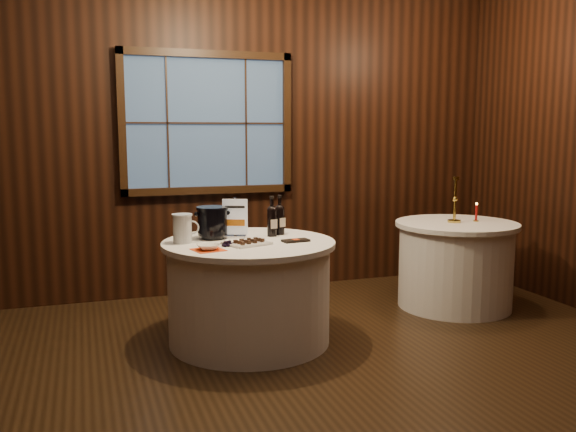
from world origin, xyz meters
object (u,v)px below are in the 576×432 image
object	(u,v)px
sign_stand	(236,224)
chocolate_box	(296,241)
port_bottle_left	(272,219)
main_table	(249,291)
ice_bucket	(212,222)
red_candle	(476,214)
brass_candlestick	(455,206)
side_table	(455,264)
chocolate_plate	(249,243)
glass_pitcher	(183,228)
cracker_bowl	(208,247)
grape_bunch	(228,244)
port_bottle_right	(280,218)

from	to	relation	value
sign_stand	chocolate_box	size ratio (longest dim) A/B	1.57
sign_stand	port_bottle_left	world-z (taller)	port_bottle_left
sign_stand	main_table	bearing A→B (deg)	-50.39
ice_bucket	red_candle	world-z (taller)	ice_bucket
port_bottle_left	brass_candlestick	bearing A→B (deg)	-3.39
side_table	chocolate_plate	world-z (taller)	chocolate_plate
chocolate_box	glass_pitcher	size ratio (longest dim) A/B	0.92
chocolate_plate	chocolate_box	bearing A→B (deg)	2.45
glass_pitcher	red_candle	size ratio (longest dim) A/B	1.24
port_bottle_left	sign_stand	bearing A→B (deg)	165.02
sign_stand	cracker_bowl	world-z (taller)	sign_stand
chocolate_plate	grape_bunch	size ratio (longest dim) A/B	2.08
main_table	ice_bucket	bearing A→B (deg)	141.10
side_table	sign_stand	xyz separation A→B (m)	(-2.06, -0.13, 0.49)
chocolate_plate	port_bottle_right	bearing A→B (deg)	45.34
ice_bucket	chocolate_plate	size ratio (longest dim) A/B	0.72
chocolate_plate	cracker_bowl	bearing A→B (deg)	-163.77
chocolate_box	red_candle	bearing A→B (deg)	6.45
port_bottle_right	grape_bunch	bearing A→B (deg)	-162.92
side_table	glass_pitcher	xyz separation A→B (m)	(-2.47, -0.22, 0.49)
ice_bucket	grape_bunch	world-z (taller)	ice_bucket
brass_candlestick	chocolate_plate	bearing A→B (deg)	-167.26
grape_bunch	brass_candlestick	world-z (taller)	brass_candlestick
chocolate_plate	red_candle	distance (m)	2.27
port_bottle_right	ice_bucket	distance (m)	0.54
sign_stand	cracker_bowl	bearing A→B (deg)	-103.84
ice_bucket	grape_bunch	xyz separation A→B (m)	(0.04, -0.35, -0.11)
main_table	grape_bunch	world-z (taller)	grape_bunch
side_table	ice_bucket	world-z (taller)	ice_bucket
port_bottle_left	red_candle	xyz separation A→B (m)	(1.96, 0.14, -0.07)
glass_pitcher	red_candle	world-z (taller)	glass_pitcher
side_table	ice_bucket	xyz separation A→B (m)	(-2.23, -0.11, 0.51)
sign_stand	ice_bucket	world-z (taller)	sign_stand
glass_pitcher	cracker_bowl	distance (m)	0.36
chocolate_plate	glass_pitcher	xyz separation A→B (m)	(-0.43, 0.24, 0.09)
side_table	brass_candlestick	distance (m)	0.53
ice_bucket	grape_bunch	bearing A→B (deg)	-83.45
main_table	grape_bunch	bearing A→B (deg)	-139.80
sign_stand	brass_candlestick	bearing A→B (deg)	25.25
port_bottle_left	brass_candlestick	distance (m)	1.76
port_bottle_right	chocolate_box	size ratio (longest dim) A/B	1.59
glass_pitcher	brass_candlestick	world-z (taller)	brass_candlestick
port_bottle_left	red_candle	size ratio (longest dim) A/B	1.81
sign_stand	chocolate_plate	size ratio (longest dim) A/B	0.91
port_bottle_right	glass_pitcher	bearing A→B (deg)	169.49
port_bottle_right	red_candle	size ratio (longest dim) A/B	1.81
main_table	side_table	distance (m)	2.02
chocolate_plate	red_candle	xyz separation A→B (m)	(2.23, 0.43, 0.05)
brass_candlestick	red_candle	distance (m)	0.23
ice_bucket	port_bottle_left	bearing A→B (deg)	-5.64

